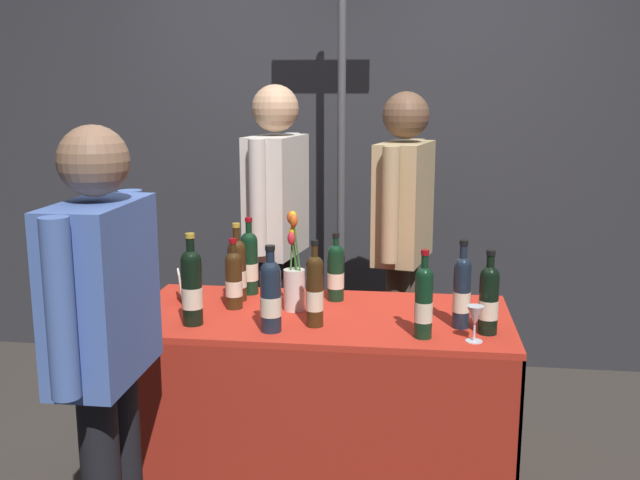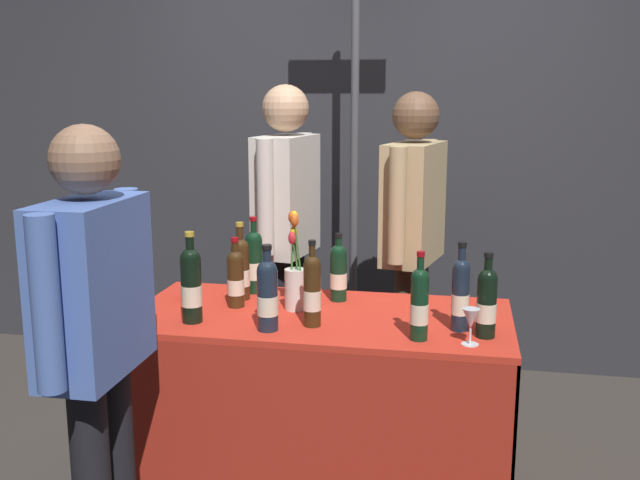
% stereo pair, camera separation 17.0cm
% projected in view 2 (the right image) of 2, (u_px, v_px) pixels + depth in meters
% --- Properties ---
extents(back_partition, '(6.08, 0.12, 2.62)m').
position_uv_depth(back_partition, '(371.00, 147.00, 4.31)').
color(back_partition, '#2D2D33').
rests_on(back_partition, ground_plane).
extents(tasting_table, '(1.50, 0.72, 0.76)m').
position_uv_depth(tasting_table, '(320.00, 370.00, 2.94)').
color(tasting_table, red).
rests_on(tasting_table, ground_plane).
extents(featured_wine_bottle, '(0.07, 0.07, 0.31)m').
position_uv_depth(featured_wine_bottle, '(487.00, 302.00, 2.60)').
color(featured_wine_bottle, black).
rests_on(featured_wine_bottle, tasting_table).
extents(display_bottle_0, '(0.07, 0.07, 0.33)m').
position_uv_depth(display_bottle_0, '(311.00, 290.00, 2.72)').
color(display_bottle_0, '#38230F').
rests_on(display_bottle_0, tasting_table).
extents(display_bottle_1, '(0.07, 0.07, 0.29)m').
position_uv_depth(display_bottle_1, '(339.00, 272.00, 3.06)').
color(display_bottle_1, black).
rests_on(display_bottle_1, tasting_table).
extents(display_bottle_2, '(0.08, 0.08, 0.34)m').
position_uv_depth(display_bottle_2, '(254.00, 261.00, 3.18)').
color(display_bottle_2, black).
rests_on(display_bottle_2, tasting_table).
extents(display_bottle_3, '(0.08, 0.08, 0.35)m').
position_uv_depth(display_bottle_3, '(191.00, 284.00, 2.76)').
color(display_bottle_3, black).
rests_on(display_bottle_3, tasting_table).
extents(display_bottle_4, '(0.07, 0.07, 0.33)m').
position_uv_depth(display_bottle_4, '(460.00, 293.00, 2.67)').
color(display_bottle_4, '#192333').
rests_on(display_bottle_4, tasting_table).
extents(display_bottle_5, '(0.08, 0.08, 0.33)m').
position_uv_depth(display_bottle_5, '(241.00, 268.00, 3.08)').
color(display_bottle_5, '#38230F').
rests_on(display_bottle_5, tasting_table).
extents(display_bottle_6, '(0.07, 0.07, 0.29)m').
position_uv_depth(display_bottle_6, '(236.00, 278.00, 2.97)').
color(display_bottle_6, '#38230F').
rests_on(display_bottle_6, tasting_table).
extents(display_bottle_7, '(0.07, 0.07, 0.32)m').
position_uv_depth(display_bottle_7, '(419.00, 303.00, 2.57)').
color(display_bottle_7, black).
rests_on(display_bottle_7, tasting_table).
extents(display_bottle_8, '(0.08, 0.08, 0.32)m').
position_uv_depth(display_bottle_8, '(267.00, 294.00, 2.67)').
color(display_bottle_8, '#192333').
rests_on(display_bottle_8, tasting_table).
extents(wine_glass_near_vendor, '(0.06, 0.06, 0.13)m').
position_uv_depth(wine_glass_near_vendor, '(471.00, 320.00, 2.52)').
color(wine_glass_near_vendor, silver).
rests_on(wine_glass_near_vendor, tasting_table).
extents(flower_vase, '(0.09, 0.09, 0.40)m').
position_uv_depth(flower_vase, '(295.00, 277.00, 2.93)').
color(flower_vase, silver).
rests_on(flower_vase, tasting_table).
extents(brochure_stand, '(0.06, 0.12, 0.13)m').
position_uv_depth(brochure_stand, '(185.00, 284.00, 3.09)').
color(brochure_stand, silver).
rests_on(brochure_stand, tasting_table).
extents(vendor_presenter, '(0.27, 0.57, 1.67)m').
position_uv_depth(vendor_presenter, '(287.00, 220.00, 3.64)').
color(vendor_presenter, black).
rests_on(vendor_presenter, ground_plane).
extents(vendor_assistant, '(0.30, 0.60, 1.63)m').
position_uv_depth(vendor_assistant, '(413.00, 227.00, 3.54)').
color(vendor_assistant, '#4C4233').
rests_on(vendor_assistant, ground_plane).
extents(taster_foreground_right, '(0.21, 0.60, 1.54)m').
position_uv_depth(taster_foreground_right, '(95.00, 325.00, 2.26)').
color(taster_foreground_right, black).
rests_on(taster_foreground_right, ground_plane).
extents(booth_signpost, '(0.57, 0.04, 2.37)m').
position_uv_depth(booth_signpost, '(355.00, 126.00, 3.87)').
color(booth_signpost, '#47474C').
rests_on(booth_signpost, ground_plane).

